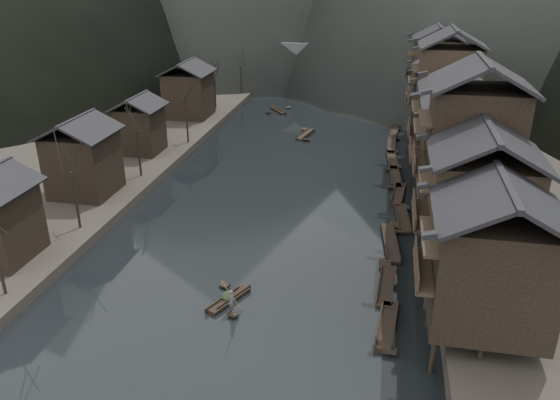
# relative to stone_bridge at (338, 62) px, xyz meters

# --- Properties ---
(water) EXTENTS (300.00, 300.00, 0.00)m
(water) POSITION_rel_stone_bridge_xyz_m (0.00, -72.00, -5.11)
(water) COLOR black
(water) RESTS_ON ground
(left_bank) EXTENTS (40.00, 200.00, 1.20)m
(left_bank) POSITION_rel_stone_bridge_xyz_m (-35.00, -32.00, -4.51)
(left_bank) COLOR #2D2823
(left_bank) RESTS_ON ground
(stilt_houses) EXTENTS (9.00, 67.60, 17.06)m
(stilt_houses) POSITION_rel_stone_bridge_xyz_m (17.28, -52.49, 3.90)
(stilt_houses) COLOR black
(stilt_houses) RESTS_ON ground
(left_houses) EXTENTS (8.10, 53.20, 8.73)m
(left_houses) POSITION_rel_stone_bridge_xyz_m (-20.50, -51.88, 0.55)
(left_houses) COLOR black
(left_houses) RESTS_ON left_bank
(bare_trees) EXTENTS (3.92, 71.66, 7.83)m
(bare_trees) POSITION_rel_stone_bridge_xyz_m (-17.00, -49.46, 1.57)
(bare_trees) COLOR black
(bare_trees) RESTS_ON left_bank
(moored_sampans) EXTENTS (2.96, 61.90, 0.47)m
(moored_sampans) POSITION_rel_stone_bridge_xyz_m (11.76, -50.36, -4.91)
(moored_sampans) COLOR black
(moored_sampans) RESTS_ON water
(midriver_boats) EXTENTS (9.71, 18.71, 0.45)m
(midriver_boats) POSITION_rel_stone_bridge_xyz_m (-4.43, -27.56, -4.91)
(midriver_boats) COLOR black
(midriver_boats) RESTS_ON water
(stone_bridge) EXTENTS (40.00, 6.00, 9.00)m
(stone_bridge) POSITION_rel_stone_bridge_xyz_m (0.00, 0.00, 0.00)
(stone_bridge) COLOR #4C4C4F
(stone_bridge) RESTS_ON ground
(hero_sampan) EXTENTS (2.62, 4.43, 0.43)m
(hero_sampan) POSITION_rel_stone_bridge_xyz_m (-0.42, -77.37, -4.91)
(hero_sampan) COLOR black
(hero_sampan) RESTS_ON water
(cargo_heap) EXTENTS (1.00, 1.31, 0.60)m
(cargo_heap) POSITION_rel_stone_bridge_xyz_m (-0.51, -77.18, -4.38)
(cargo_heap) COLOR black
(cargo_heap) RESTS_ON hero_sampan
(boatman) EXTENTS (0.80, 0.77, 1.84)m
(boatman) POSITION_rel_stone_bridge_xyz_m (0.25, -78.81, -3.76)
(boatman) COLOR #4C4C4E
(boatman) RESTS_ON hero_sampan
(bamboo_pole) EXTENTS (1.26, 1.69, 3.90)m
(bamboo_pole) POSITION_rel_stone_bridge_xyz_m (0.45, -78.81, -0.89)
(bamboo_pole) COLOR #8C7A51
(bamboo_pole) RESTS_ON boatman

